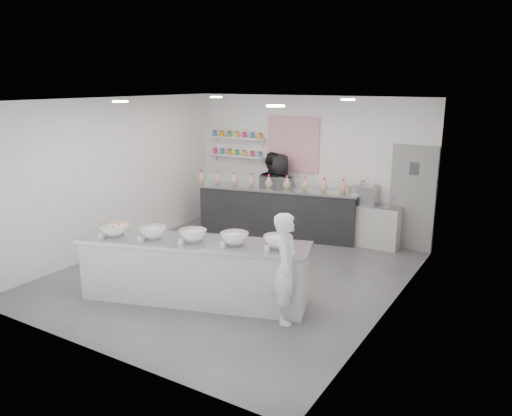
{
  "coord_description": "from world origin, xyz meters",
  "views": [
    {
      "loc": [
        4.59,
        -6.78,
        3.3
      ],
      "look_at": [
        0.26,
        0.4,
        1.15
      ],
      "focal_mm": 35.0,
      "sensor_mm": 36.0,
      "label": 1
    }
  ],
  "objects": [
    {
      "name": "jar_shelf_lower",
      "position": [
        -1.75,
        2.9,
        1.6
      ],
      "size": [
        1.45,
        0.22,
        0.04
      ],
      "primitive_type": "cube",
      "color": "silver",
      "rests_on": "back_wall"
    },
    {
      "name": "prep_bowls",
      "position": [
        0.09,
        -1.16,
        1.05
      ],
      "size": [
        3.04,
        1.42,
        0.17
      ],
      "primitive_type": null,
      "rotation": [
        0.0,
        0.0,
        0.31
      ],
      "color": "white",
      "rests_on": "prep_counter"
    },
    {
      "name": "espresso_machine",
      "position": [
        1.41,
        2.78,
        1.07
      ],
      "size": [
        0.49,
        0.34,
        0.37
      ],
      "primitive_type": "cube",
      "color": "#93969E",
      "rests_on": "espresso_ledge"
    },
    {
      "name": "right_wall",
      "position": [
        2.75,
        0.0,
        1.5
      ],
      "size": [
        0.0,
        6.0,
        6.0
      ],
      "primitive_type": "plane",
      "rotation": [
        1.57,
        0.0,
        -1.57
      ],
      "color": "white",
      "rests_on": "floor"
    },
    {
      "name": "woman_prep",
      "position": [
        1.61,
        -1.02,
        0.79
      ],
      "size": [
        0.58,
        0.68,
        1.58
      ],
      "primitive_type": "imported",
      "rotation": [
        0.0,
        0.0,
        2.0
      ],
      "color": "white",
      "rests_on": "floor"
    },
    {
      "name": "espresso_ledge",
      "position": [
        1.55,
        2.78,
        0.44
      ],
      "size": [
        1.19,
        0.38,
        0.88
      ],
      "primitive_type": "cube",
      "color": "silver",
      "rests_on": "floor"
    },
    {
      "name": "back_bar",
      "position": [
        -0.41,
        2.41,
        0.53
      ],
      "size": [
        3.5,
        1.33,
        1.07
      ],
      "primitive_type": "cube",
      "rotation": [
        0.0,
        0.0,
        0.21
      ],
      "color": "black",
      "rests_on": "floor"
    },
    {
      "name": "staff_left",
      "position": [
        -0.66,
        2.66,
        0.9
      ],
      "size": [
        1.01,
        0.87,
        1.8
      ],
      "primitive_type": "imported",
      "rotation": [
        0.0,
        0.0,
        2.9
      ],
      "color": "black",
      "rests_on": "floor"
    },
    {
      "name": "prep_counter",
      "position": [
        0.09,
        -1.16,
        0.48
      ],
      "size": [
        3.61,
        1.84,
        0.96
      ],
      "primitive_type": "cube",
      "rotation": [
        0.0,
        0.0,
        0.31
      ],
      "color": "silver",
      "rests_on": "floor"
    },
    {
      "name": "back_door",
      "position": [
        2.3,
        2.97,
        1.05
      ],
      "size": [
        0.88,
        0.04,
        2.1
      ],
      "primitive_type": "cube",
      "color": "gray",
      "rests_on": "floor"
    },
    {
      "name": "cookie_bags",
      "position": [
        -0.41,
        2.41,
        1.21
      ],
      "size": [
        3.72,
        0.93,
        0.28
      ],
      "primitive_type": null,
      "rotation": [
        0.0,
        0.0,
        0.21
      ],
      "color": "pink",
      "rests_on": "back_bar"
    },
    {
      "name": "sneeze_guard",
      "position": [
        -0.34,
        2.12,
        1.21
      ],
      "size": [
        3.33,
        0.71,
        0.29
      ],
      "primitive_type": "cube",
      "rotation": [
        0.0,
        0.0,
        0.21
      ],
      "color": "white",
      "rests_on": "back_bar"
    },
    {
      "name": "cup_stacks",
      "position": [
        1.0,
        2.78,
        1.03
      ],
      "size": [
        0.24,
        0.24,
        0.3
      ],
      "primitive_type": null,
      "color": "tan",
      "rests_on": "espresso_ledge"
    },
    {
      "name": "downlight_1",
      "position": [
        1.4,
        -1.0,
        2.98
      ],
      "size": [
        0.24,
        0.24,
        0.02
      ],
      "primitive_type": "cylinder",
      "color": "white",
      "rests_on": "ceiling"
    },
    {
      "name": "downlight_0",
      "position": [
        -1.4,
        -1.0,
        2.98
      ],
      "size": [
        0.24,
        0.24,
        0.02
      ],
      "primitive_type": "cylinder",
      "color": "white",
      "rests_on": "ceiling"
    },
    {
      "name": "downlight_3",
      "position": [
        1.4,
        1.6,
        2.98
      ],
      "size": [
        0.24,
        0.24,
        0.02
      ],
      "primitive_type": "cylinder",
      "color": "white",
      "rests_on": "ceiling"
    },
    {
      "name": "pattern_panel",
      "position": [
        -0.35,
        2.98,
        1.95
      ],
      "size": [
        1.25,
        0.03,
        1.2
      ],
      "primitive_type": "cube",
      "color": "#D03D64",
      "rests_on": "back_wall"
    },
    {
      "name": "jar_shelf_upper",
      "position": [
        -1.75,
        2.9,
        2.02
      ],
      "size": [
        1.45,
        0.22,
        0.04
      ],
      "primitive_type": "cube",
      "color": "silver",
      "rests_on": "back_wall"
    },
    {
      "name": "ceiling",
      "position": [
        0.0,
        0.0,
        3.0
      ],
      "size": [
        6.0,
        6.0,
        0.0
      ],
      "primitive_type": "plane",
      "rotation": [
        3.14,
        0.0,
        0.0
      ],
      "color": "white",
      "rests_on": "floor"
    },
    {
      "name": "floor",
      "position": [
        0.0,
        0.0,
        0.0
      ],
      "size": [
        6.0,
        6.0,
        0.0
      ],
      "primitive_type": "plane",
      "color": "#515156",
      "rests_on": "ground"
    },
    {
      "name": "left_wall",
      "position": [
        -2.75,
        0.0,
        1.5
      ],
      "size": [
        0.0,
        6.0,
        6.0
      ],
      "primitive_type": "plane",
      "rotation": [
        1.57,
        0.0,
        1.57
      ],
      "color": "white",
      "rests_on": "floor"
    },
    {
      "name": "staff_right",
      "position": [
        -0.5,
        2.66,
        0.88
      ],
      "size": [
        1.0,
        0.83,
        1.77
      ],
      "primitive_type": "imported",
      "rotation": [
        0.0,
        0.0,
        3.49
      ],
      "color": "black",
      "rests_on": "floor"
    },
    {
      "name": "preserve_jars",
      "position": [
        -1.75,
        2.88,
        1.88
      ],
      "size": [
        1.45,
        0.1,
        0.56
      ],
      "primitive_type": null,
      "color": "#F61C5D",
      "rests_on": "jar_shelf_lower"
    },
    {
      "name": "downlight_2",
      "position": [
        -1.4,
        1.6,
        2.98
      ],
      "size": [
        0.24,
        0.24,
        0.02
      ],
      "primitive_type": "cylinder",
      "color": "white",
      "rests_on": "ceiling"
    },
    {
      "name": "back_wall",
      "position": [
        0.0,
        3.0,
        1.5
      ],
      "size": [
        5.5,
        0.0,
        5.5
      ],
      "primitive_type": "plane",
      "rotation": [
        1.57,
        0.0,
        0.0
      ],
      "color": "white",
      "rests_on": "floor"
    },
    {
      "name": "label_cards",
      "position": [
        -0.07,
        -1.66,
        1.0
      ],
      "size": [
        2.66,
        0.04,
        0.07
      ],
      "primitive_type": null,
      "color": "white",
      "rests_on": "prep_counter"
    }
  ]
}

